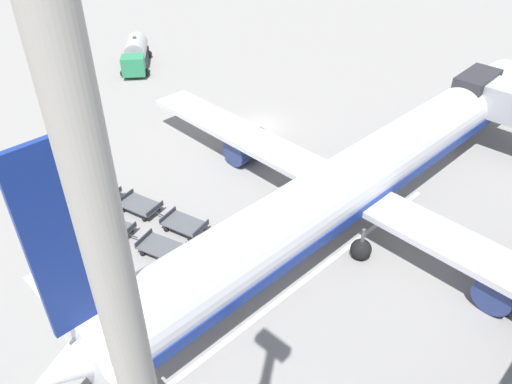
# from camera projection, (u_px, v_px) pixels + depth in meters

# --- Properties ---
(ground_plane) EXTENTS (500.00, 500.00, 0.00)m
(ground_plane) POSITION_uv_depth(u_px,v_px,m) (263.00, 125.00, 47.04)
(ground_plane) COLOR gray
(airplane) EXTENTS (41.73, 48.06, 14.23)m
(airplane) POSITION_uv_depth(u_px,v_px,m) (362.00, 176.00, 34.43)
(airplane) COLOR silver
(airplane) RESTS_ON ground_plane
(fuel_tanker_primary) EXTENTS (7.77, 7.06, 3.18)m
(fuel_tanker_primary) POSITION_uv_depth(u_px,v_px,m) (136.00, 55.00, 58.35)
(fuel_tanker_primary) COLOR #2D8C5B
(fuel_tanker_primary) RESTS_ON ground_plane
(baggage_dolly_row_near_col_a) EXTENTS (3.75, 2.36, 0.92)m
(baggage_dolly_row_near_col_a) POSITION_uv_depth(u_px,v_px,m) (35.00, 194.00, 37.34)
(baggage_dolly_row_near_col_a) COLOR #515459
(baggage_dolly_row_near_col_a) RESTS_ON ground_plane
(baggage_dolly_row_near_col_b) EXTENTS (3.74, 2.28, 0.92)m
(baggage_dolly_row_near_col_b) POSITION_uv_depth(u_px,v_px,m) (70.00, 210.00, 35.77)
(baggage_dolly_row_near_col_b) COLOR #515459
(baggage_dolly_row_near_col_b) RESTS_ON ground_plane
(baggage_dolly_row_near_col_c) EXTENTS (3.75, 2.56, 0.92)m
(baggage_dolly_row_near_col_c) POSITION_uv_depth(u_px,v_px,m) (112.00, 228.00, 34.13)
(baggage_dolly_row_near_col_c) COLOR #515459
(baggage_dolly_row_near_col_c) RESTS_ON ground_plane
(baggage_dolly_row_near_col_d) EXTENTS (3.75, 2.51, 0.92)m
(baggage_dolly_row_near_col_d) POSITION_uv_depth(u_px,v_px,m) (162.00, 248.00, 32.49)
(baggage_dolly_row_near_col_d) COLOR #515459
(baggage_dolly_row_near_col_d) RESTS_ON ground_plane
(baggage_dolly_row_mid_a_col_a) EXTENTS (3.75, 2.36, 0.92)m
(baggage_dolly_row_mid_a_col_a) POSITION_uv_depth(u_px,v_px,m) (61.00, 176.00, 39.26)
(baggage_dolly_row_mid_a_col_a) COLOR #515459
(baggage_dolly_row_mid_a_col_a) RESTS_ON ground_plane
(baggage_dolly_row_mid_a_col_b) EXTENTS (3.75, 2.41, 0.92)m
(baggage_dolly_row_mid_a_col_b) POSITION_uv_depth(u_px,v_px,m) (99.00, 191.00, 37.58)
(baggage_dolly_row_mid_a_col_b) COLOR #515459
(baggage_dolly_row_mid_a_col_b) RESTS_ON ground_plane
(baggage_dolly_row_mid_a_col_c) EXTENTS (3.75, 2.37, 0.92)m
(baggage_dolly_row_mid_a_col_c) POSITION_uv_depth(u_px,v_px,m) (140.00, 205.00, 36.16)
(baggage_dolly_row_mid_a_col_c) COLOR #515459
(baggage_dolly_row_mid_a_col_c) RESTS_ON ground_plane
(baggage_dolly_row_mid_a_col_d) EXTENTS (3.75, 2.39, 0.92)m
(baggage_dolly_row_mid_a_col_d) POSITION_uv_depth(u_px,v_px,m) (184.00, 224.00, 34.41)
(baggage_dolly_row_mid_a_col_d) COLOR #515459
(baggage_dolly_row_mid_a_col_d) RESTS_ON ground_plane
(stand_guidance_stripe) EXTENTS (1.58, 31.15, 0.01)m
(stand_guidance_stripe) POSITION_uv_depth(u_px,v_px,m) (279.00, 300.00, 29.47)
(stand_guidance_stripe) COLOR white
(stand_guidance_stripe) RESTS_ON ground_plane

